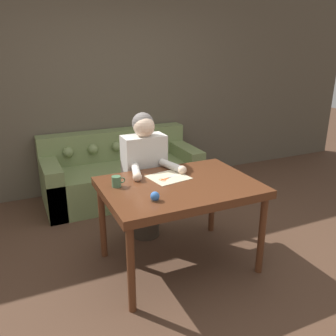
# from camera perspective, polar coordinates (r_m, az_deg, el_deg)

# --- Properties ---
(ground_plane) EXTENTS (16.00, 16.00, 0.00)m
(ground_plane) POSITION_cam_1_polar(r_m,az_deg,el_deg) (3.31, 3.22, -15.47)
(ground_plane) COLOR #4C3323
(wall_back) EXTENTS (8.00, 0.06, 2.60)m
(wall_back) POSITION_cam_1_polar(r_m,az_deg,el_deg) (4.80, -8.97, 12.07)
(wall_back) COLOR brown
(wall_back) RESTS_ON ground_plane
(dining_table) EXTENTS (1.28, 0.92, 0.78)m
(dining_table) POSITION_cam_1_polar(r_m,az_deg,el_deg) (3.01, 1.85, -3.88)
(dining_table) COLOR #562D19
(dining_table) RESTS_ON ground_plane
(couch) EXTENTS (1.94, 0.87, 0.82)m
(couch) POSITION_cam_1_polar(r_m,az_deg,el_deg) (4.61, -7.51, -1.00)
(couch) COLOR olive
(couch) RESTS_ON ground_plane
(person) EXTENTS (0.51, 0.58, 1.28)m
(person) POSITION_cam_1_polar(r_m,az_deg,el_deg) (3.50, -3.74, -1.34)
(person) COLOR #33281E
(person) RESTS_ON ground_plane
(pattern_paper_main) EXTENTS (0.37, 0.34, 0.00)m
(pattern_paper_main) POSITION_cam_1_polar(r_m,az_deg,el_deg) (3.11, 0.05, -1.49)
(pattern_paper_main) COLOR beige
(pattern_paper_main) RESTS_ON dining_table
(scissors) EXTENTS (0.23, 0.14, 0.01)m
(scissors) POSITION_cam_1_polar(r_m,az_deg,el_deg) (3.08, -0.22, -1.74)
(scissors) COLOR silver
(scissors) RESTS_ON dining_table
(mug) EXTENTS (0.11, 0.08, 0.09)m
(mug) POSITION_cam_1_polar(r_m,az_deg,el_deg) (2.93, -8.24, -2.15)
(mug) COLOR #47704C
(mug) RESTS_ON dining_table
(pin_cushion) EXTENTS (0.07, 0.07, 0.07)m
(pin_cushion) POSITION_cam_1_polar(r_m,az_deg,el_deg) (2.65, -2.11, -4.61)
(pin_cushion) COLOR #4C3828
(pin_cushion) RESTS_ON dining_table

